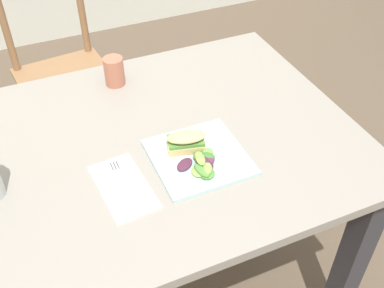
% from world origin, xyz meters
% --- Properties ---
extents(dining_table, '(1.18, 0.88, 0.74)m').
position_xyz_m(dining_table, '(-0.10, 0.07, 0.61)').
color(dining_table, gray).
rests_on(dining_table, ground).
extents(chair_wooden_far, '(0.44, 0.44, 0.87)m').
position_xyz_m(chair_wooden_far, '(-0.20, 0.99, 0.45)').
color(chair_wooden_far, '#8E6642').
rests_on(chair_wooden_far, ground).
extents(plate_lunch, '(0.24, 0.24, 0.01)m').
position_xyz_m(plate_lunch, '(-0.00, -0.05, 0.74)').
color(plate_lunch, silver).
rests_on(plate_lunch, dining_table).
extents(sandwich_half_front, '(0.11, 0.08, 0.06)m').
position_xyz_m(sandwich_half_front, '(-0.02, -0.01, 0.78)').
color(sandwich_half_front, '#DBB270').
rests_on(sandwich_half_front, plate_lunch).
extents(salad_mixed_greens, '(0.13, 0.12, 0.03)m').
position_xyz_m(salad_mixed_greens, '(-0.01, -0.09, 0.76)').
color(salad_mixed_greens, '#84A84C').
rests_on(salad_mixed_greens, plate_lunch).
extents(napkin_folded, '(0.13, 0.23, 0.00)m').
position_xyz_m(napkin_folded, '(-0.22, -0.07, 0.74)').
color(napkin_folded, white).
rests_on(napkin_folded, dining_table).
extents(fork_on_napkin, '(0.03, 0.19, 0.00)m').
position_xyz_m(fork_on_napkin, '(-0.22, -0.05, 0.75)').
color(fork_on_napkin, silver).
rests_on(fork_on_napkin, napkin_folded).
extents(cup_extra_side, '(0.06, 0.06, 0.09)m').
position_xyz_m(cup_extra_side, '(-0.10, 0.38, 0.79)').
color(cup_extra_side, '#B2664C').
rests_on(cup_extra_side, dining_table).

